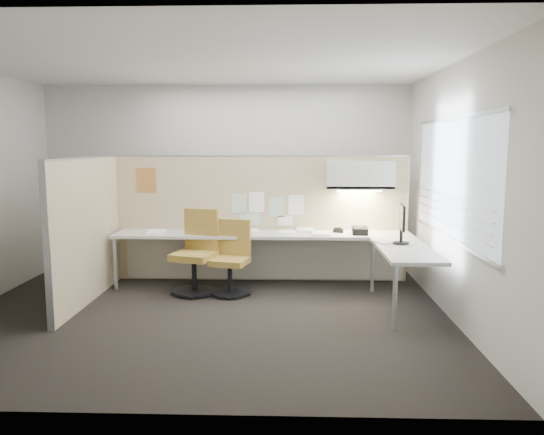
{
  "coord_description": "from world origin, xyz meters",
  "views": [
    {
      "loc": [
        0.96,
        -5.79,
        1.91
      ],
      "look_at": [
        0.74,
        0.8,
        1.01
      ],
      "focal_mm": 35.0,
      "sensor_mm": 36.0,
      "label": 1
    }
  ],
  "objects_px": {
    "chair_left": "(197,255)",
    "chair_right": "(232,260)",
    "monitor": "(402,221)",
    "phone": "(360,231)",
    "desk": "(287,244)"
  },
  "relations": [
    {
      "from": "chair_left",
      "to": "monitor",
      "type": "height_order",
      "value": "monitor"
    },
    {
      "from": "chair_right",
      "to": "phone",
      "type": "height_order",
      "value": "chair_right"
    },
    {
      "from": "desk",
      "to": "monitor",
      "type": "xyz_separation_m",
      "value": [
        1.37,
        -0.61,
        0.4
      ]
    },
    {
      "from": "desk",
      "to": "monitor",
      "type": "bearing_deg",
      "value": -23.96
    },
    {
      "from": "desk",
      "to": "chair_right",
      "type": "bearing_deg",
      "value": -160.33
    },
    {
      "from": "chair_left",
      "to": "desk",
      "type": "bearing_deg",
      "value": 26.79
    },
    {
      "from": "monitor",
      "to": "phone",
      "type": "height_order",
      "value": "monitor"
    },
    {
      "from": "chair_left",
      "to": "chair_right",
      "type": "xyz_separation_m",
      "value": [
        0.46,
        -0.05,
        -0.06
      ]
    },
    {
      "from": "monitor",
      "to": "chair_right",
      "type": "bearing_deg",
      "value": 85.64
    },
    {
      "from": "desk",
      "to": "phone",
      "type": "height_order",
      "value": "phone"
    },
    {
      "from": "chair_right",
      "to": "monitor",
      "type": "distance_m",
      "value": 2.19
    },
    {
      "from": "chair_left",
      "to": "chair_right",
      "type": "relative_size",
      "value": 1.13
    },
    {
      "from": "chair_right",
      "to": "desk",
      "type": "bearing_deg",
      "value": 33.7
    },
    {
      "from": "chair_left",
      "to": "monitor",
      "type": "xyz_separation_m",
      "value": [
        2.54,
        -0.4,
        0.51
      ]
    },
    {
      "from": "chair_left",
      "to": "chair_right",
      "type": "distance_m",
      "value": 0.47
    }
  ]
}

